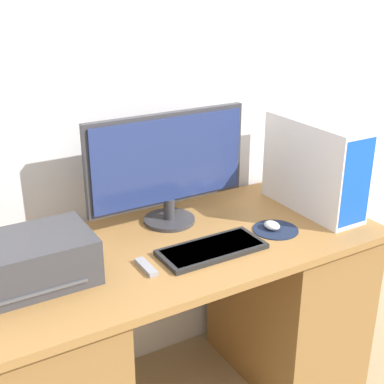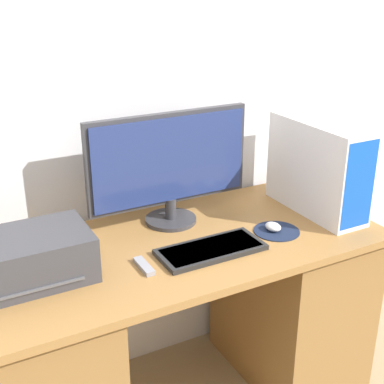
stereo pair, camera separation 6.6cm
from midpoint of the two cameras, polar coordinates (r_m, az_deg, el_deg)
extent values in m
cube|color=silver|center=(2.13, -7.88, 12.81)|extent=(6.40, 0.05, 2.70)
cube|color=olive|center=(1.98, -2.43, -5.88)|extent=(1.54, 0.69, 0.03)
cube|color=olive|center=(2.05, -16.59, -18.96)|extent=(0.43, 0.63, 0.75)
cube|color=olive|center=(2.44, 9.28, -10.81)|extent=(0.43, 0.63, 0.75)
cylinder|color=#333338|center=(2.13, -3.32, -2.99)|extent=(0.20, 0.20, 0.02)
cylinder|color=#333338|center=(2.11, -3.35, -1.78)|extent=(0.04, 0.04, 0.08)
cube|color=#333338|center=(2.05, -3.59, 3.55)|extent=(0.66, 0.03, 0.36)
cube|color=navy|center=(2.03, -3.37, 3.42)|extent=(0.63, 0.01, 0.33)
cube|color=black|center=(1.91, 1.15, -6.13)|extent=(0.38, 0.17, 0.02)
cube|color=#424242|center=(1.91, 1.15, -5.99)|extent=(0.35, 0.14, 0.01)
cylinder|color=#19233D|center=(2.08, 8.00, -4.01)|extent=(0.18, 0.18, 0.00)
ellipsoid|color=silver|center=(2.08, 7.63, -3.55)|extent=(0.05, 0.07, 0.03)
cube|color=white|center=(2.24, 12.10, 2.78)|extent=(0.16, 0.46, 0.38)
cube|color=blue|center=(2.09, 16.24, 0.93)|extent=(0.15, 0.01, 0.34)
cube|color=#38383D|center=(1.79, -17.74, -6.95)|extent=(0.38, 0.26, 0.15)
cube|color=#515156|center=(1.74, -16.95, -9.29)|extent=(0.27, 0.12, 0.01)
cube|color=gray|center=(1.81, -5.96, -7.98)|extent=(0.03, 0.12, 0.02)
camera|label=1|loc=(0.03, -90.98, -0.40)|focal=50.00mm
camera|label=2|loc=(0.03, 89.02, 0.40)|focal=50.00mm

